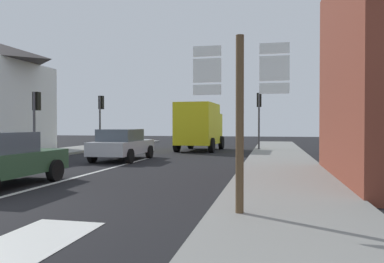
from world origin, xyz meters
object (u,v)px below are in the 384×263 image
object	(u,v)px
route_sign_post	(240,110)
traffic_light_far_right	(259,108)
delivery_truck	(200,125)
sedan_far	(122,144)
traffic_light_near_left	(36,109)
traffic_light_far_left	(101,110)

from	to	relation	value
route_sign_post	traffic_light_far_right	xyz separation A→B (m)	(-0.26, 17.93, 0.87)
delivery_truck	traffic_light_far_right	xyz separation A→B (m)	(3.79, 0.70, 1.12)
sedan_far	traffic_light_near_left	world-z (taller)	traffic_light_near_left
route_sign_post	traffic_light_near_left	bearing A→B (deg)	137.93
delivery_truck	route_sign_post	xyz separation A→B (m)	(4.05, -17.23, 0.26)
route_sign_post	traffic_light_near_left	distance (m)	14.50
traffic_light_far_left	route_sign_post	bearing A→B (deg)	-57.30
route_sign_post	traffic_light_far_right	size ratio (longest dim) A/B	0.85
traffic_light_far_right	sedan_far	bearing A→B (deg)	-127.27
sedan_far	traffic_light_far_right	bearing A→B (deg)	52.73
sedan_far	traffic_light_far_left	distance (m)	8.36
traffic_light_near_left	traffic_light_far_left	xyz separation A→B (m)	(0.00, 7.05, 0.27)
delivery_truck	traffic_light_near_left	world-z (taller)	traffic_light_near_left
traffic_light_far_right	traffic_light_near_left	bearing A→B (deg)	-141.94
delivery_truck	traffic_light_far_left	size ratio (longest dim) A/B	1.39
traffic_light_far_right	traffic_light_far_left	bearing A→B (deg)	-173.62
traffic_light_near_left	traffic_light_far_right	xyz separation A→B (m)	(10.50, 8.22, 0.34)
route_sign_post	traffic_light_far_left	world-z (taller)	traffic_light_far_left
sedan_far	traffic_light_far_left	size ratio (longest dim) A/B	1.15
delivery_truck	traffic_light_far_left	xyz separation A→B (m)	(-6.71, -0.47, 1.05)
delivery_truck	traffic_light_far_right	size ratio (longest dim) A/B	1.36
sedan_far	delivery_truck	xyz separation A→B (m)	(2.31, 7.30, 0.89)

